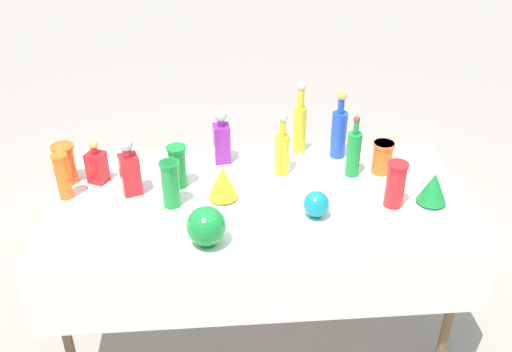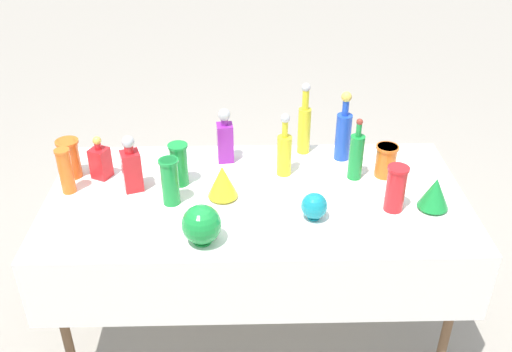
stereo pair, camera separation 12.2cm
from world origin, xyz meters
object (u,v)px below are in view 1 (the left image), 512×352
square_decanter_2 (130,170)px  slender_vase_4 (62,175)px  tall_bottle_1 (282,151)px  square_decanter_1 (222,139)px  fluted_vase_1 (433,188)px  tall_bottle_2 (300,124)px  square_decanter_0 (97,165)px  slender_vase_3 (177,165)px  slender_vase_5 (396,183)px  slender_vase_2 (382,156)px  slender_vase_1 (65,162)px  fluted_vase_0 (223,182)px  tall_bottle_3 (354,153)px  round_bowl_0 (316,204)px  round_bowl_1 (206,226)px  slender_vase_0 (170,183)px  tall_bottle_0 (339,130)px

square_decanter_2 → slender_vase_4: 0.30m
tall_bottle_1 → square_decanter_1: size_ratio=1.13×
square_decanter_2 → fluted_vase_1: square_decanter_2 is taller
tall_bottle_2 → square_decanter_0: size_ratio=1.76×
slender_vase_3 → slender_vase_5: size_ratio=0.97×
square_decanter_0 → slender_vase_2: (1.39, -0.02, 0.00)m
slender_vase_1 → slender_vase_3: slender_vase_3 is taller
tall_bottle_1 → fluted_vase_0: bearing=-145.4°
tall_bottle_3 → round_bowl_0: 0.42m
square_decanter_0 → round_bowl_1: bearing=-45.6°
tall_bottle_1 → fluted_vase_0: size_ratio=1.97×
tall_bottle_2 → fluted_vase_1: bearing=-45.2°
slender_vase_2 → round_bowl_1: (-0.87, -0.51, 0.00)m
fluted_vase_1 → round_bowl_1: (-1.03, -0.22, 0.01)m
slender_vase_0 → slender_vase_5: bearing=-4.3°
slender_vase_5 → fluted_vase_1: slender_vase_5 is taller
fluted_vase_1 → slender_vase_3: bearing=168.4°
slender_vase_1 → fluted_vase_0: size_ratio=1.19×
square_decanter_0 → square_decanter_2: bearing=-33.6°
square_decanter_0 → fluted_vase_0: size_ratio=1.34×
tall_bottle_1 → square_decanter_1: tall_bottle_1 is taller
slender_vase_0 → slender_vase_2: slender_vase_0 is taller
tall_bottle_2 → square_decanter_0: bearing=-167.3°
tall_bottle_1 → round_bowl_0: bearing=-74.4°
slender_vase_5 → round_bowl_0: (-0.37, -0.06, -0.05)m
tall_bottle_1 → slender_vase_1: 1.04m
slender_vase_1 → slender_vase_2: (1.54, -0.03, -0.02)m
tall_bottle_2 → square_decanter_1: (-0.41, -0.08, -0.03)m
slender_vase_2 → fluted_vase_0: fluted_vase_0 is taller
tall_bottle_1 → slender_vase_2: (0.50, -0.03, -0.04)m
tall_bottle_3 → round_bowl_1: tall_bottle_3 is taller
square_decanter_0 → fluted_vase_0: 0.63m
square_decanter_2 → round_bowl_0: bearing=-17.5°
fluted_vase_1 → round_bowl_1: 1.05m
slender_vase_1 → slender_vase_3: (0.54, -0.08, 0.01)m
tall_bottle_0 → tall_bottle_3: (0.03, -0.19, -0.03)m
slender_vase_5 → slender_vase_2: bearing=85.4°
fluted_vase_1 → round_bowl_0: (-0.55, -0.06, -0.02)m
slender_vase_0 → round_bowl_0: slender_vase_0 is taller
square_decanter_0 → slender_vase_1: square_decanter_0 is taller
tall_bottle_3 → slender_vase_1: size_ratio=1.62×
tall_bottle_1 → fluted_vase_0: tall_bottle_1 is taller
square_decanter_1 → tall_bottle_3: bearing=-16.2°
square_decanter_0 → slender_vase_3: 0.40m
round_bowl_1 → slender_vase_5: bearing=14.6°
tall_bottle_0 → slender_vase_1: size_ratio=1.88×
square_decanter_2 → slender_vase_5: 1.21m
round_bowl_1 → square_decanter_2: bearing=129.9°
slender_vase_2 → tall_bottle_2: bearing=146.6°
tall_bottle_0 → round_bowl_1: 0.97m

